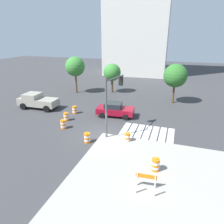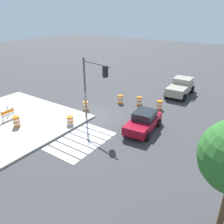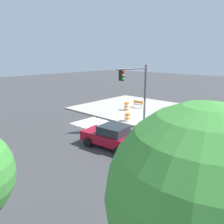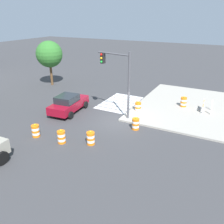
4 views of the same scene
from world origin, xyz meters
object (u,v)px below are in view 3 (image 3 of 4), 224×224
Objects in this scene: traffic_barrel_median_far at (180,158)px; traffic_barrel_far_curb at (127,118)px; sports_car at (111,136)px; traffic_barrel_crosswalk_end at (164,122)px; construction_barricade at (139,103)px; traffic_barrel_median_near at (193,137)px; traffic_barrel_on_sidewalk at (127,106)px; traffic_barrel_near_corner at (193,147)px; street_tree_streetside_mid at (201,198)px; traffic_light_pole at (136,86)px.

traffic_barrel_median_far and traffic_barrel_far_curb have the same top height.
traffic_barrel_crosswalk_end is at bearing -93.78° from sports_car.
construction_barricade is at bearing -65.01° from traffic_barrel_far_curb.
traffic_barrel_crosswalk_end is at bearing -27.84° from traffic_barrel_median_near.
sports_car is 4.37× the size of traffic_barrel_far_curb.
traffic_barrel_crosswalk_end is (-0.44, -6.73, -0.36)m from sports_car.
sports_car reaches higher than construction_barricade.
traffic_barrel_far_curb is 0.79× the size of construction_barricade.
traffic_barrel_far_curb is at bearing 114.99° from construction_barricade.
construction_barricade is (-0.34, -1.98, 0.12)m from traffic_barrel_on_sidewalk.
traffic_barrel_near_corner is at bearing 161.18° from traffic_barrel_far_curb.
sports_car reaches higher than traffic_barrel_median_near.
traffic_barrel_median_far is at bearing -63.85° from street_tree_streetside_mid.
construction_barricade is at bearing -56.95° from traffic_light_pole.
traffic_barrel_far_curb is at bearing -31.85° from traffic_barrel_median_far.
traffic_barrel_median_near is at bearing 152.16° from traffic_barrel_crosswalk_end.
traffic_barrel_on_sidewalk is at bearing -29.97° from traffic_barrel_near_corner.
traffic_barrel_far_curb is 0.18× the size of street_tree_streetside_mid.
traffic_light_pole is 15.90m from street_tree_streetside_mid.
traffic_light_pole is at bearing 123.05° from construction_barricade.
traffic_barrel_median_far is 1.00× the size of traffic_barrel_far_curb.
street_tree_streetside_mid is (-12.02, 13.40, 3.78)m from traffic_barrel_far_curb.
traffic_barrel_median_far is at bearing 102.51° from traffic_barrel_median_near.
sports_car reaches higher than traffic_barrel_median_far.
traffic_barrel_on_sidewalk is at bearing -48.54° from street_tree_streetside_mid.
traffic_barrel_near_corner is 2.05m from traffic_barrel_median_near.
sports_car reaches higher than traffic_barrel_near_corner.
traffic_barrel_near_corner is (-4.75, -2.96, -0.36)m from sports_car.
sports_car is 4.37× the size of traffic_barrel_crosswalk_end.
sports_car is at bearing 31.94° from traffic_barrel_near_corner.
street_tree_streetside_mid is (-10.22, 12.18, 0.32)m from traffic_light_pole.
traffic_barrel_far_curb is at bearing -18.82° from traffic_barrel_near_corner.
sports_car is 5.47m from traffic_light_pole.
traffic_barrel_median_far is 10.23m from street_tree_streetside_mid.
traffic_light_pole is at bearing -13.38° from traffic_barrel_near_corner.
sports_car is 4.37× the size of traffic_barrel_near_corner.
traffic_barrel_median_near is 1.00× the size of traffic_barrel_on_sidewalk.
sports_car is 4.37× the size of traffic_barrel_on_sidewalk.
street_tree_streetside_mid is (-5.11, 12.68, 3.78)m from traffic_barrel_median_near.
street_tree_streetside_mid reaches higher than traffic_barrel_on_sidewalk.
traffic_light_pole is (1.58, 2.36, 3.46)m from traffic_barrel_crosswalk_end.
traffic_barrel_crosswalk_end is 7.32m from construction_barricade.
traffic_barrel_median_near is at bearing -129.29° from sports_car.
construction_barricade is (9.45, -6.17, 0.27)m from traffic_barrel_median_near.
traffic_barrel_near_corner is 0.79× the size of construction_barricade.
traffic_barrel_median_near is at bearing -67.82° from traffic_barrel_near_corner.
traffic_barrel_far_curb is at bearing -48.10° from street_tree_streetside_mid.
traffic_barrel_crosswalk_end is 4.48m from traffic_light_pole.
traffic_barrel_crosswalk_end is at bearing -41.16° from traffic_barrel_near_corner.
street_tree_streetside_mid is at bearing 111.91° from traffic_barrel_near_corner.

